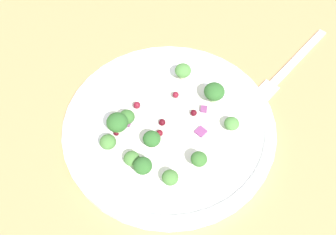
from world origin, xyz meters
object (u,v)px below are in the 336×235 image
broccoli_floret_0 (132,159)px  fork (289,67)px  broccoli_floret_2 (170,178)px  broccoli_floret_1 (117,123)px  plate (168,125)px

broccoli_floret_0 → fork: size_ratio=0.13×
fork → broccoli_floret_2: bearing=-144.0°
fork → broccoli_floret_0: bearing=-154.5°
broccoli_floret_1 → fork: bearing=15.6°
broccoli_floret_0 → broccoli_floret_1: size_ratio=0.71×
plate → fork: plate is taller
broccoli_floret_1 → fork: broccoli_floret_1 is taller
plate → broccoli_floret_2: bearing=-99.2°
plate → broccoli_floret_1: 7.21cm
plate → broccoli_floret_0: bearing=-137.8°
plate → broccoli_floret_2: broccoli_floret_2 is taller
broccoli_floret_0 → plate: bearing=42.2°
broccoli_floret_1 → fork: size_ratio=0.18×
broccoli_floret_0 → broccoli_floret_1: broccoli_floret_1 is taller
plate → broccoli_floret_2: size_ratio=14.10×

